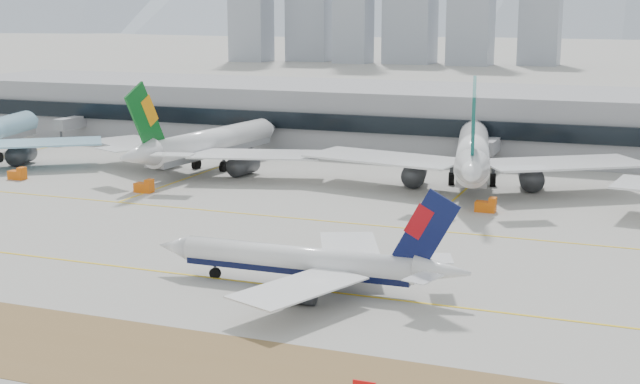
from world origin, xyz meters
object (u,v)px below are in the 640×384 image
at_px(widebody_eva, 207,145).
at_px(taxiing_airliner, 308,262).
at_px(widebody_cathay, 473,155).
at_px(terminal, 450,118).

bearing_deg(widebody_eva, taxiing_airliner, -137.08).
bearing_deg(widebody_cathay, terminal, 7.04).
distance_m(taxiing_airliner, widebody_cathay, 72.85).
relative_size(widebody_eva, terminal, 0.21).
xyz_separation_m(taxiing_airliner, widebody_eva, (-51.39, 69.08, 2.22)).
relative_size(taxiing_airliner, terminal, 0.15).
bearing_deg(taxiing_airliner, terminal, -86.13).
bearing_deg(taxiing_airliner, widebody_cathay, -95.23).
bearing_deg(terminal, widebody_eva, -129.73).
bearing_deg(terminal, taxiing_airliner, -85.41).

